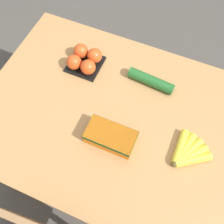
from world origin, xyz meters
The scene contains 6 objects.
ground_plane centered at (0.00, 0.00, 0.00)m, with size 12.00×12.00×0.00m, color #4C4742.
dining_table centered at (0.00, 0.00, 0.62)m, with size 1.16×0.86×0.72m.
banana_bunch centered at (-0.34, 0.04, 0.74)m, with size 0.15×0.16×0.03m.
tomato_pack centered at (0.22, -0.20, 0.76)m, with size 0.15×0.15×0.08m.
carrot_bag centered at (-0.04, 0.10, 0.76)m, with size 0.20×0.11×0.06m.
cucumber_near centered at (-0.10, -0.22, 0.75)m, with size 0.22×0.07×0.05m.
Camera 1 is at (-0.20, 0.46, 1.73)m, focal length 42.00 mm.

